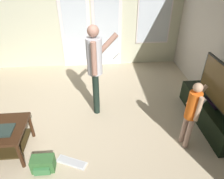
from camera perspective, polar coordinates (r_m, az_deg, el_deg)
The scene contains 9 objects.
ground_plane at distance 3.48m, azimuth -13.68°, elevation -12.52°, with size 5.66×5.35×0.02m, color beige.
wall_back_with_doors at distance 5.21m, azimuth -10.74°, elevation 20.02°, with size 5.66×0.09×2.70m.
tv_stand at distance 3.87m, azimuth 25.71°, elevation -6.00°, with size 0.40×1.54×0.39m.
flat_screen_tv at distance 3.58m, azimuth 27.78°, elevation 1.11°, with size 0.08×0.96×0.72m.
person_adult at distance 3.39m, azimuth -4.71°, elevation 7.24°, with size 0.56×0.43×1.60m.
person_child at distance 3.03m, azimuth 21.69°, elevation -5.50°, with size 0.36×0.34×1.09m.
backpack at distance 3.03m, azimuth -18.86°, elevation -19.33°, with size 0.30×0.21×0.22m.
loose_keyboard at distance 3.08m, azimuth -11.31°, elevation -19.43°, with size 0.45×0.30×0.02m.
laptop_closed at distance 3.14m, azimuth -28.74°, elevation -10.15°, with size 0.30×0.25×0.03m, color #2A3933.
Camera 1 is at (0.60, -2.43, 2.42)m, focal length 32.42 mm.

